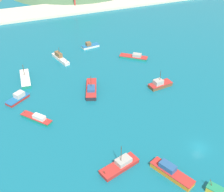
# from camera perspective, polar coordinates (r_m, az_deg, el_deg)

# --- Properties ---
(ground) EXTENTS (260.00, 280.00, 0.50)m
(ground) POSITION_cam_1_polar(r_m,az_deg,el_deg) (97.13, 6.08, 1.88)
(ground) COLOR #146B7F
(fishing_boat_1) EXTENTS (4.56, 10.35, 4.90)m
(fishing_boat_1) POSITION_cam_1_polar(r_m,az_deg,el_deg) (112.44, -9.79, 7.13)
(fishing_boat_1) COLOR silver
(fishing_boat_1) RESTS_ON ground
(fishing_boat_2) EXTENTS (6.47, 11.23, 5.91)m
(fishing_boat_2) POSITION_cam_1_polar(r_m,az_deg,el_deg) (93.28, -3.92, 1.31)
(fishing_boat_2) COLOR #232328
(fishing_boat_2) RESTS_ON ground
(fishing_boat_3) EXTENTS (7.90, 3.96, 5.95)m
(fishing_boat_3) POSITION_cam_1_polar(r_m,az_deg,el_deg) (96.49, 9.02, 2.22)
(fishing_boat_3) COLOR brown
(fishing_boat_3) RESTS_ON ground
(fishing_boat_4) EXTENTS (7.57, 6.52, 2.33)m
(fishing_boat_4) POSITION_cam_1_polar(r_m,az_deg,el_deg) (93.54, -17.33, -0.32)
(fishing_boat_4) COLOR red
(fishing_boat_4) RESTS_ON ground
(fishing_boat_6) EXTENTS (9.73, 8.50, 2.03)m
(fishing_boat_6) POSITION_cam_1_polar(r_m,az_deg,el_deg) (112.39, 4.23, 7.40)
(fishing_boat_6) COLOR #198466
(fishing_boat_6) RESTS_ON ground
(fishing_boat_7) EXTENTS (6.66, 10.52, 2.55)m
(fishing_boat_7) POSITION_cam_1_polar(r_m,az_deg,el_deg) (69.21, 11.10, -13.92)
(fishing_boat_7) COLOR orange
(fishing_boat_7) RESTS_ON ground
(fishing_boat_8) EXTENTS (7.67, 8.67, 2.01)m
(fishing_boat_8) POSITION_cam_1_polar(r_m,az_deg,el_deg) (84.27, -13.99, -4.10)
(fishing_boat_8) COLOR #198466
(fishing_boat_8) RESTS_ON ground
(fishing_boat_9) EXTENTS (9.91, 5.71, 6.54)m
(fishing_boat_9) POSITION_cam_1_polar(r_m,az_deg,el_deg) (69.52, 1.56, -12.92)
(fishing_boat_9) COLOR red
(fishing_boat_9) RESTS_ON ground
(fishing_boat_10) EXTENTS (7.10, 3.21, 2.33)m
(fishing_boat_10) POSITION_cam_1_polar(r_m,az_deg,el_deg) (120.70, -4.18, 9.46)
(fishing_boat_10) COLOR silver
(fishing_boat_10) RESTS_ON ground
(fishing_boat_11) EXTENTS (3.64, 11.12, 6.16)m
(fishing_boat_11) POSITION_cam_1_polar(r_m,az_deg,el_deg) (102.36, -16.08, 3.19)
(fishing_boat_11) COLOR #198466
(fishing_boat_11) RESTS_ON ground
(beach_strip) EXTENTS (247.00, 19.26, 1.20)m
(beach_strip) POSITION_cam_1_polar(r_m,az_deg,el_deg) (164.65, -6.86, 16.29)
(beach_strip) COLOR beige
(beach_strip) RESTS_ON ground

